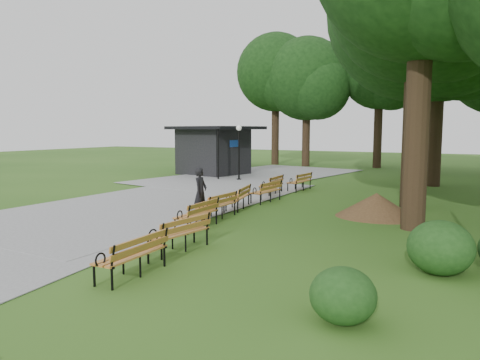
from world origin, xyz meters
The scene contains 19 objects.
ground centered at (0.00, 0.00, 0.00)m, with size 100.00×100.00×0.00m, color #2C5819.
path centered at (-4.00, 3.00, 0.03)m, with size 12.00×38.00×0.06m, color gray.
person centered at (-0.60, 0.91, 0.85)m, with size 0.62×0.41×1.70m, color black.
kiosk centered at (-7.86, 13.84, 1.60)m, with size 5.12×4.45×3.20m, color black, non-canonical shape.
lamp_post centered at (-4.62, 11.40, 2.33)m, with size 0.32×0.32×3.25m.
dirt_mound centered at (4.78, 3.58, 0.42)m, with size 2.32×2.32×0.84m, color #47301C.
bench_0 centered at (1.56, -5.10, 0.44)m, with size 1.90×0.64×0.88m, color #B86D2A, non-canonical shape.
bench_1 centered at (1.29, -3.05, 0.44)m, with size 1.90×0.64×0.88m, color #B86D2A, non-canonical shape.
bench_2 centered at (0.31, -0.75, 0.44)m, with size 1.90×0.64×0.88m, color #B86D2A, non-canonical shape.
bench_3 centered at (0.05, 0.88, 0.44)m, with size 1.90×0.64×0.88m, color #B86D2A, non-canonical shape.
bench_4 centered at (-0.19, 2.86, 0.44)m, with size 1.90×0.64×0.88m, color #B86D2A, non-canonical shape.
bench_5 centered at (0.08, 4.84, 0.44)m, with size 1.90×0.64×0.88m, color #B86D2A, non-canonical shape.
bench_6 centered at (-0.62, 7.00, 0.44)m, with size 1.90×0.64×0.88m, color #B86D2A, non-canonical shape.
bench_7 centered at (0.09, 8.82, 0.44)m, with size 1.90×0.64×0.88m, color #B86D2A, non-canonical shape.
lawn_tree_2 centered at (5.01, 10.97, 8.47)m, with size 8.36×8.36×12.69m.
lawn_tree_4 centered at (5.76, 13.77, 8.03)m, with size 7.36×7.36×11.75m.
tree_backdrop centered at (6.82, 22.90, 8.22)m, with size 36.12×10.01×16.45m, color black, non-canonical shape.
shrub_0 centered at (7.14, -2.08, 0.00)m, with size 1.33×1.33×1.13m, color #193D14.
shrub_2 centered at (5.97, -5.34, 0.00)m, with size 1.03×1.03×0.88m, color #193D14.
Camera 1 is at (7.65, -11.98, 2.97)m, focal length 33.62 mm.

